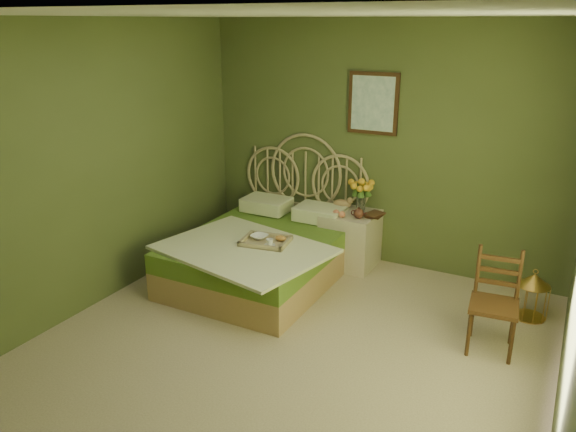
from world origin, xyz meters
The scene contains 13 objects.
floor centered at (0.00, 0.00, 0.00)m, with size 4.50×4.50×0.00m, color #C2AF8C.
ceiling centered at (0.00, 0.00, 2.60)m, with size 4.50×4.50×0.00m, color silver.
wall_back centered at (0.00, 2.25, 1.30)m, with size 4.00×4.00×0.00m, color #525E31.
wall_left centered at (-2.00, 0.00, 1.30)m, with size 4.50×4.50×0.00m, color #525E31.
wall_art centered at (-0.09, 2.22, 1.75)m, with size 0.54×0.04×0.64m.
bed centered at (-0.87, 1.29, 0.30)m, with size 1.73×2.18×1.35m.
nightstand centered at (-0.19, 1.99, 0.37)m, with size 0.55×0.55×1.03m.
chair centered at (1.46, 1.00, 0.47)m, with size 0.41×0.41×0.84m.
birdcage centered at (1.70, 1.65, 0.21)m, with size 0.28×0.28×0.43m.
book_lower centered at (-0.01, 2.00, 0.61)m, with size 0.16×0.22×0.02m, color #381E0F.
book_upper centered at (-0.01, 2.00, 0.63)m, with size 0.16×0.22×0.02m, color #472819.
cereal_bowl centered at (-0.79, 1.04, 0.54)m, with size 0.17×0.17×0.04m, color white.
coffee_cup centered at (-0.61, 0.93, 0.56)m, with size 0.07×0.07×0.07m, color white.
Camera 1 is at (1.88, -3.39, 2.56)m, focal length 35.00 mm.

